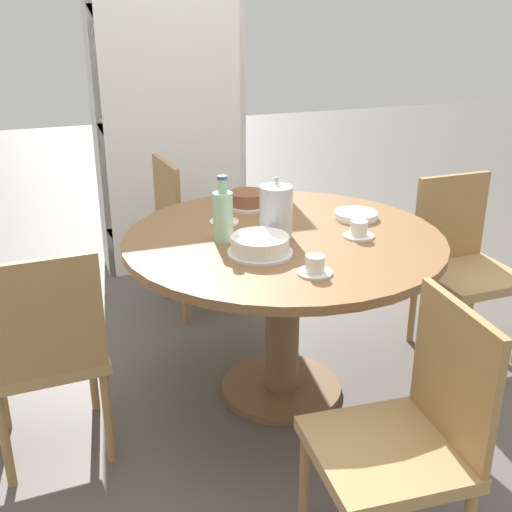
{
  "coord_description": "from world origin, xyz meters",
  "views": [
    {
      "loc": [
        -0.94,
        -2.28,
        1.64
      ],
      "look_at": [
        0.0,
        0.34,
        0.53
      ],
      "focal_mm": 45.0,
      "sensor_mm": 36.0,
      "label": 1
    }
  ],
  "objects": [
    {
      "name": "ground_plane",
      "position": [
        0.0,
        0.0,
        0.0
      ],
      "size": [
        14.0,
        14.0,
        0.0
      ],
      "primitive_type": "plane",
      "color": "#56514C"
    },
    {
      "name": "dining_table",
      "position": [
        0.0,
        0.0,
        0.59
      ],
      "size": [
        1.31,
        1.31,
        0.74
      ],
      "color": "brown",
      "rests_on": "ground_plane"
    },
    {
      "name": "chair_a",
      "position": [
        0.97,
        0.08,
        0.46
      ],
      "size": [
        0.43,
        0.43,
        0.86
      ],
      "rotation": [
        0.0,
        0.0,
        0.02
      ],
      "color": "#A87A47",
      "rests_on": "ground_plane"
    },
    {
      "name": "chair_b",
      "position": [
        -0.15,
        0.97,
        0.46
      ],
      "size": [
        0.45,
        0.45,
        0.86
      ],
      "rotation": [
        0.0,
        0.0,
        1.66
      ],
      "color": "#A87A47",
      "rests_on": "ground_plane"
    },
    {
      "name": "chair_c",
      "position": [
        -0.97,
        -0.11,
        0.46
      ],
      "size": [
        0.44,
        0.44,
        0.86
      ],
      "rotation": [
        0.0,
        0.0,
        3.19
      ],
      "color": "#A87A47",
      "rests_on": "ground_plane"
    },
    {
      "name": "chair_d",
      "position": [
        -0.01,
        -0.98,
        0.46
      ],
      "size": [
        0.45,
        0.45,
        0.86
      ],
      "rotation": [
        0.0,
        0.0,
        4.64
      ],
      "color": "#A87A47",
      "rests_on": "ground_plane"
    },
    {
      "name": "bookshelf",
      "position": [
        -0.09,
        1.66,
        0.93
      ],
      "size": [
        0.91,
        0.28,
        1.94
      ],
      "rotation": [
        0.0,
        0.0,
        3.14
      ],
      "color": "silver",
      "rests_on": "ground_plane"
    },
    {
      "name": "coffee_pot",
      "position": [
        -0.04,
        0.0,
        0.86
      ],
      "size": [
        0.13,
        0.13,
        0.25
      ],
      "color": "silver",
      "rests_on": "dining_table"
    },
    {
      "name": "water_bottle",
      "position": [
        -0.25,
        0.03,
        0.85
      ],
      "size": [
        0.08,
        0.08,
        0.27
      ],
      "color": "#99C6A3",
      "rests_on": "dining_table"
    },
    {
      "name": "cake_main",
      "position": [
        -0.16,
        -0.16,
        0.78
      ],
      "size": [
        0.25,
        0.25,
        0.07
      ],
      "color": "silver",
      "rests_on": "dining_table"
    },
    {
      "name": "cake_second",
      "position": [
        -0.01,
        0.42,
        0.78
      ],
      "size": [
        0.21,
        0.21,
        0.07
      ],
      "color": "silver",
      "rests_on": "dining_table"
    },
    {
      "name": "cup_a",
      "position": [
        0.28,
        -0.12,
        0.77
      ],
      "size": [
        0.13,
        0.13,
        0.07
      ],
      "color": "silver",
      "rests_on": "dining_table"
    },
    {
      "name": "cup_b",
      "position": [
        -0.04,
        -0.4,
        0.77
      ],
      "size": [
        0.13,
        0.13,
        0.07
      ],
      "color": "silver",
      "rests_on": "dining_table"
    },
    {
      "name": "cup_c",
      "position": [
        -0.18,
        0.24,
        0.77
      ],
      "size": [
        0.13,
        0.13,
        0.07
      ],
      "color": "silver",
      "rests_on": "dining_table"
    },
    {
      "name": "plate_stack",
      "position": [
        0.38,
        0.1,
        0.76
      ],
      "size": [
        0.19,
        0.19,
        0.03
      ],
      "color": "white",
      "rests_on": "dining_table"
    }
  ]
}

